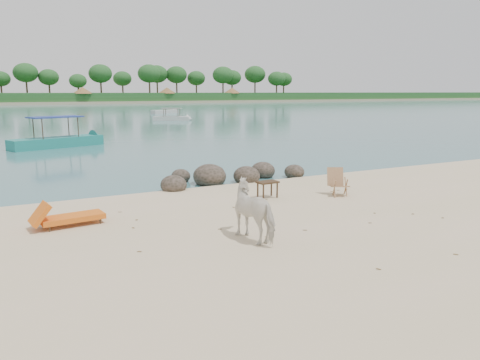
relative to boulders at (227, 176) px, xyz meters
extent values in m
plane|color=#397371|center=(-1.34, 83.24, -0.18)|extent=(400.00, 400.00, 0.00)
cube|color=tan|center=(-1.34, 163.24, -0.18)|extent=(420.00, 90.00, 1.40)
cube|color=#1E4C1E|center=(-1.34, 128.24, 1.72)|extent=(420.00, 18.00, 2.40)
ellipsoid|color=#2B261C|center=(-2.45, -0.72, -0.02)|extent=(0.93, 1.02, 0.69)
ellipsoid|color=#2B261C|center=(-0.75, -0.02, 0.04)|extent=(1.25, 1.37, 0.94)
ellipsoid|color=#2B261C|center=(0.65, -0.42, 0.00)|extent=(1.02, 1.12, 0.76)
ellipsoid|color=#2B261C|center=(1.85, 0.38, -0.01)|extent=(0.98, 1.08, 0.74)
ellipsoid|color=#2B261C|center=(2.95, -0.32, -0.04)|extent=(0.81, 0.89, 0.61)
ellipsoid|color=#2B261C|center=(-1.55, 0.98, -0.05)|extent=(0.75, 0.82, 0.56)
ellipsoid|color=#2B261C|center=(0.05, 1.18, -0.05)|extent=(0.72, 0.79, 0.54)
imported|color=silver|center=(-2.61, -6.98, 0.51)|extent=(1.02, 1.73, 1.38)
plane|color=brown|center=(2.42, -7.09, -0.17)|extent=(0.13, 0.13, 0.00)
plane|color=brown|center=(-4.70, -4.09, -0.17)|extent=(0.13, 0.13, 0.00)
plane|color=brown|center=(-4.90, -3.04, -0.17)|extent=(0.13, 0.13, 0.00)
plane|color=brown|center=(-3.06, -5.92, -0.17)|extent=(0.13, 0.13, 0.00)
plane|color=brown|center=(-4.97, -4.80, -0.17)|extent=(0.12, 0.12, 0.00)
plane|color=brown|center=(3.02, -3.51, -0.17)|extent=(0.14, 0.14, 0.00)
plane|color=brown|center=(-0.31, -3.58, -0.17)|extent=(0.14, 0.14, 0.00)
plane|color=brown|center=(2.64, -3.53, -0.17)|extent=(0.14, 0.14, 0.00)
plane|color=brown|center=(1.52, -6.52, -0.17)|extent=(0.14, 0.14, 0.00)
plane|color=brown|center=(0.70, -7.23, -0.17)|extent=(0.12, 0.12, 0.00)
plane|color=brown|center=(-1.21, -6.97, -0.17)|extent=(0.14, 0.14, 0.00)
plane|color=brown|center=(0.61, -9.92, -0.17)|extent=(0.14, 0.14, 0.00)
plane|color=brown|center=(2.82, -7.77, -0.17)|extent=(0.14, 0.14, 0.00)
plane|color=brown|center=(-5.32, -6.64, -0.17)|extent=(0.14, 0.14, 0.00)
plane|color=brown|center=(-1.45, -9.79, -0.17)|extent=(0.13, 0.13, 0.00)
plane|color=brown|center=(-2.35, -7.02, -0.17)|extent=(0.10, 0.10, 0.00)
plane|color=brown|center=(-1.74, -4.06, -0.17)|extent=(0.10, 0.10, 0.00)
plane|color=brown|center=(2.28, -3.62, -0.17)|extent=(0.14, 0.14, 0.00)
camera|label=1|loc=(-7.84, -16.21, 3.26)|focal=35.00mm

